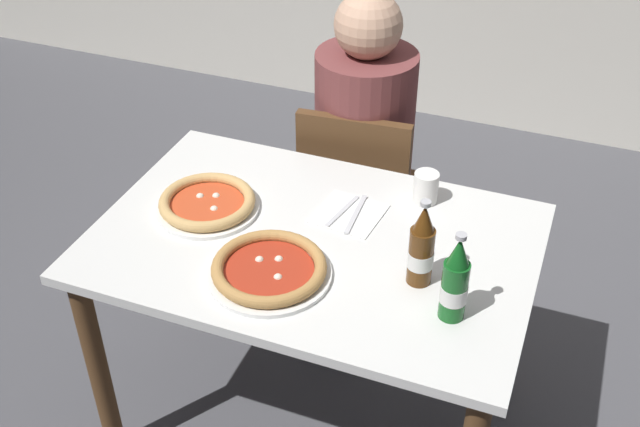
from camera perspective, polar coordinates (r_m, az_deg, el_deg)
ground_plane at (r=2.64m, az=-0.40°, el=-14.77°), size 8.00×8.00×0.00m
dining_table_main at (r=2.19m, az=-0.47°, el=-4.20°), size 1.20×0.80×0.75m
chair_behind_table at (r=2.75m, az=2.90°, el=1.36°), size 0.43×0.43×0.85m
diner_seated at (r=2.74m, az=3.19°, el=3.69°), size 0.34×0.34×1.21m
pizza_margherita_near at (r=1.98m, az=-3.77°, el=-4.13°), size 0.32×0.32×0.04m
pizza_marinara_far at (r=2.23m, az=-8.31°, el=0.75°), size 0.30×0.30×0.04m
beer_bottle_left at (r=1.93m, az=7.49°, el=-2.58°), size 0.07×0.07×0.25m
beer_bottle_center at (r=1.84m, az=9.92°, el=-5.05°), size 0.07×0.07×0.25m
napkin_with_cutlery at (r=2.20m, az=2.17°, el=-0.01°), size 0.20×0.20×0.01m
paper_cup at (r=2.25m, az=7.81°, el=1.91°), size 0.07×0.07×0.09m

